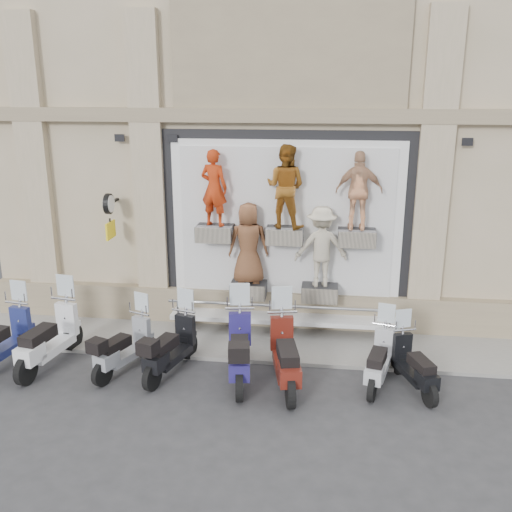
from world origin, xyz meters
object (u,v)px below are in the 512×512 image
object	(u,v)px
scooter_g	(380,350)
scooter_c	(124,337)
clock_sign_bracket	(109,210)
scooter_d	(170,337)
scooter_b	(48,327)
scooter_a	(1,329)
scooter_e	(240,338)
guard_rail	(281,325)
scooter_h	(415,355)
scooter_f	(286,343)

from	to	relation	value
scooter_g	scooter_c	bearing A→B (deg)	-164.75
clock_sign_bracket	scooter_d	xyz separation A→B (m)	(1.87, -2.05, -2.02)
scooter_b	scooter_c	distance (m)	1.57
scooter_a	scooter_e	bearing A→B (deg)	8.85
scooter_c	scooter_e	distance (m)	2.31
guard_rail	scooter_d	bearing A→B (deg)	-141.97
scooter_c	scooter_d	xyz separation A→B (m)	(0.94, 0.02, 0.05)
scooter_e	scooter_h	bearing A→B (deg)	-7.58
scooter_f	clock_sign_bracket	bearing A→B (deg)	140.23
scooter_b	scooter_g	distance (m)	6.50
scooter_d	scooter_e	xyz separation A→B (m)	(1.37, -0.07, 0.08)
scooter_a	scooter_b	xyz separation A→B (m)	(0.94, 0.11, 0.05)
scooter_d	scooter_b	bearing A→B (deg)	-164.30
scooter_a	scooter_d	bearing A→B (deg)	10.27
scooter_a	scooter_c	world-z (taller)	scooter_a
guard_rail	scooter_b	bearing A→B (deg)	-160.56
guard_rail	scooter_a	bearing A→B (deg)	-162.61
scooter_f	guard_rail	bearing A→B (deg)	85.95
scooter_a	scooter_f	xyz separation A→B (m)	(5.69, -0.06, 0.06)
guard_rail	scooter_e	bearing A→B (deg)	-111.73
scooter_d	scooter_h	size ratio (longest dim) A/B	1.13
guard_rail	scooter_b	size ratio (longest dim) A/B	2.39
scooter_g	scooter_h	size ratio (longest dim) A/B	1.03
scooter_e	scooter_h	size ratio (longest dim) A/B	1.25
scooter_d	scooter_e	world-z (taller)	scooter_e
scooter_f	scooter_g	distance (m)	1.77
scooter_b	scooter_c	bearing A→B (deg)	8.62
guard_rail	scooter_d	size ratio (longest dim) A/B	2.63
scooter_d	scooter_f	bearing A→B (deg)	10.68
clock_sign_bracket	scooter_e	world-z (taller)	clock_sign_bracket
clock_sign_bracket	scooter_a	size ratio (longest dim) A/B	0.51
clock_sign_bracket	scooter_b	size ratio (longest dim) A/B	0.48
scooter_h	scooter_a	bearing A→B (deg)	161.06
guard_rail	scooter_g	bearing A→B (deg)	-37.59
scooter_f	scooter_g	size ratio (longest dim) A/B	1.22
clock_sign_bracket	scooter_b	xyz separation A→B (m)	(-0.63, -2.07, -1.94)
scooter_a	scooter_d	size ratio (longest dim) A/B	1.03
scooter_g	scooter_h	distance (m)	0.64
scooter_a	scooter_f	world-z (taller)	scooter_f
scooter_c	scooter_d	distance (m)	0.94
scooter_e	clock_sign_bracket	bearing A→B (deg)	138.49
clock_sign_bracket	scooter_h	world-z (taller)	clock_sign_bracket
scooter_b	scooter_h	world-z (taller)	scooter_b
scooter_h	scooter_c	bearing A→B (deg)	160.30
scooter_a	scooter_h	world-z (taller)	scooter_a
scooter_e	scooter_c	bearing A→B (deg)	170.53
guard_rail	scooter_a	distance (m)	5.73
scooter_e	scooter_f	world-z (taller)	scooter_f
scooter_a	scooter_h	distance (m)	8.07
scooter_b	scooter_c	world-z (taller)	scooter_b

